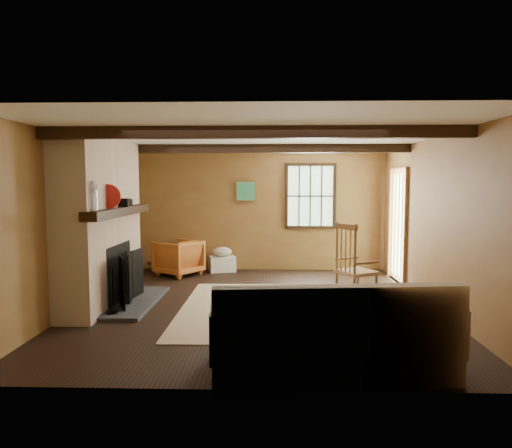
{
  "coord_description": "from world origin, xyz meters",
  "views": [
    {
      "loc": [
        0.19,
        -6.47,
        1.74
      ],
      "look_at": [
        -0.02,
        0.4,
        1.14
      ],
      "focal_mm": 32.0,
      "sensor_mm": 36.0,
      "label": 1
    }
  ],
  "objects_px": {
    "fireplace": "(103,228)",
    "laundry_basket": "(222,264)",
    "rocking_chair": "(354,269)",
    "armchair": "(178,258)",
    "sofa": "(331,338)"
  },
  "relations": [
    {
      "from": "fireplace",
      "to": "laundry_basket",
      "type": "xyz_separation_m",
      "value": [
        1.46,
        2.52,
        -0.95
      ]
    },
    {
      "from": "rocking_chair",
      "to": "armchair",
      "type": "distance_m",
      "value": 3.57
    },
    {
      "from": "fireplace",
      "to": "sofa",
      "type": "height_order",
      "value": "fireplace"
    },
    {
      "from": "armchair",
      "to": "sofa",
      "type": "bearing_deg",
      "value": 61.45
    },
    {
      "from": "fireplace",
      "to": "rocking_chair",
      "type": "height_order",
      "value": "fireplace"
    },
    {
      "from": "sofa",
      "to": "armchair",
      "type": "bearing_deg",
      "value": 111.93
    },
    {
      "from": "fireplace",
      "to": "sofa",
      "type": "distance_m",
      "value": 3.87
    },
    {
      "from": "rocking_chair",
      "to": "sofa",
      "type": "relative_size",
      "value": 0.52
    },
    {
      "from": "sofa",
      "to": "armchair",
      "type": "distance_m",
      "value": 5.02
    },
    {
      "from": "rocking_chair",
      "to": "sofa",
      "type": "height_order",
      "value": "rocking_chair"
    },
    {
      "from": "sofa",
      "to": "armchair",
      "type": "xyz_separation_m",
      "value": [
        -2.32,
        4.45,
        0.02
      ]
    },
    {
      "from": "laundry_basket",
      "to": "sofa",
      "type": "bearing_deg",
      "value": -72.59
    },
    {
      "from": "armchair",
      "to": "fireplace",
      "type": "bearing_deg",
      "value": 16.44
    },
    {
      "from": "rocking_chair",
      "to": "armchair",
      "type": "xyz_separation_m",
      "value": [
        -2.98,
        1.96,
        -0.16
      ]
    },
    {
      "from": "laundry_basket",
      "to": "fireplace",
      "type": "bearing_deg",
      "value": -120.07
    }
  ]
}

